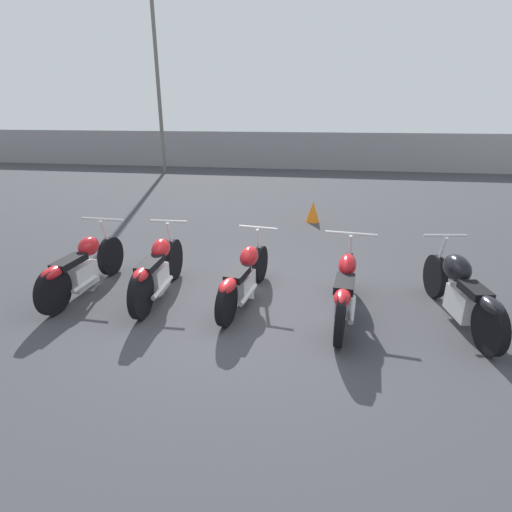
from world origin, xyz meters
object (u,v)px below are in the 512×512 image
(light_pole_left, at_px, (156,54))
(motorcycle_slot_3, at_px, (345,289))
(motorcycle_slot_1, at_px, (158,270))
(traffic_cone_far, at_px, (313,212))
(motorcycle_slot_0, at_px, (82,267))
(motorcycle_slot_4, at_px, (461,291))
(motorcycle_slot_2, at_px, (244,277))

(light_pole_left, height_order, motorcycle_slot_3, light_pole_left)
(light_pole_left, relative_size, motorcycle_slot_1, 4.13)
(motorcycle_slot_1, distance_m, traffic_cone_far, 5.28)
(motorcycle_slot_0, relative_size, traffic_cone_far, 4.06)
(motorcycle_slot_0, bearing_deg, motorcycle_slot_1, 5.01)
(motorcycle_slot_1, bearing_deg, motorcycle_slot_4, -2.68)
(motorcycle_slot_4, bearing_deg, motorcycle_slot_3, 176.98)
(motorcycle_slot_1, bearing_deg, motorcycle_slot_0, -179.43)
(motorcycle_slot_1, bearing_deg, traffic_cone_far, 63.93)
(motorcycle_slot_1, distance_m, motorcycle_slot_3, 2.74)
(traffic_cone_far, bearing_deg, light_pole_left, 132.37)
(motorcycle_slot_0, bearing_deg, light_pole_left, 108.81)
(motorcycle_slot_2, relative_size, motorcycle_slot_3, 1.01)
(motorcycle_slot_0, relative_size, motorcycle_slot_1, 1.04)
(motorcycle_slot_0, xyz_separation_m, motorcycle_slot_2, (2.49, 0.12, -0.03))
(traffic_cone_far, bearing_deg, motorcycle_slot_3, -83.28)
(motorcycle_slot_0, height_order, motorcycle_slot_2, motorcycle_slot_0)
(motorcycle_slot_2, xyz_separation_m, motorcycle_slot_3, (1.43, -0.26, 0.04))
(light_pole_left, xyz_separation_m, motorcycle_slot_1, (4.94, -12.58, -4.48))
(motorcycle_slot_0, xyz_separation_m, motorcycle_slot_1, (1.19, 0.06, 0.01))
(motorcycle_slot_4, relative_size, traffic_cone_far, 4.14)
(motorcycle_slot_4, bearing_deg, traffic_cone_far, 104.23)
(motorcycle_slot_3, distance_m, traffic_cone_far, 5.06)
(light_pole_left, bearing_deg, traffic_cone_far, -47.63)
(light_pole_left, height_order, motorcycle_slot_4, light_pole_left)
(motorcycle_slot_0, xyz_separation_m, traffic_cone_far, (3.33, 4.88, -0.17))
(light_pole_left, distance_m, traffic_cone_far, 11.49)
(light_pole_left, bearing_deg, motorcycle_slot_1, -68.57)
(motorcycle_slot_1, relative_size, traffic_cone_far, 3.91)
(motorcycle_slot_2, bearing_deg, motorcycle_slot_4, 5.49)
(motorcycle_slot_2, height_order, motorcycle_slot_3, motorcycle_slot_3)
(light_pole_left, relative_size, motorcycle_slot_4, 3.90)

